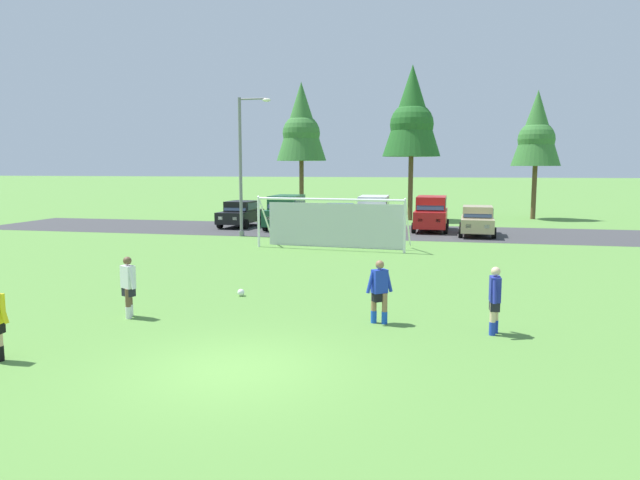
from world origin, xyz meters
TOP-DOWN VIEW (x-y plane):
  - ground_plane at (0.00, 15.00)m, footprint 400.00×400.00m
  - parking_lot_strip at (0.00, 25.26)m, footprint 52.00×8.40m
  - soccer_ball at (-2.13, 6.28)m, footprint 0.22×0.22m
  - soccer_goal at (-1.38, 17.52)m, footprint 7.56×2.59m
  - player_striker_near at (5.23, 3.66)m, footprint 0.26×0.74m
  - player_midfield_center at (-4.15, 3.21)m, footprint 0.65×0.49m
  - player_defender_far at (2.43, 4.03)m, footprint 0.68×0.45m
  - parked_car_slot_far_left at (-9.37, 26.14)m, footprint 2.21×4.29m
  - parked_car_slot_left at (-6.04, 25.55)m, footprint 2.14×4.60m
  - parked_car_slot_center_left at (-2.44, 24.45)m, footprint 2.17×4.27m
  - parked_car_slot_center at (-0.43, 26.02)m, footprint 2.26×4.66m
  - parked_car_slot_center_right at (3.15, 26.31)m, footprint 2.22×4.64m
  - parked_car_slot_right at (5.85, 24.35)m, footprint 2.16×4.27m
  - tree_left_edge at (-7.56, 35.67)m, footprint 4.04×4.04m
  - tree_mid_left at (1.41, 33.49)m, footprint 4.29×4.29m
  - tree_center_back at (10.61, 36.49)m, footprint 3.65×3.65m
  - street_lamp at (-7.34, 21.16)m, footprint 2.00×0.32m

SIDE VIEW (x-z plane):
  - ground_plane at x=0.00m, z-range 0.00..0.00m
  - parking_lot_strip at x=0.00m, z-range 0.00..0.01m
  - soccer_ball at x=-2.13m, z-range 0.00..0.22m
  - player_striker_near at x=5.23m, z-range 0.00..1.64m
  - player_midfield_center at x=-4.15m, z-range 0.00..1.64m
  - player_defender_far at x=2.43m, z-range 0.00..1.64m
  - parked_car_slot_far_left at x=-9.37m, z-range 0.02..1.74m
  - parked_car_slot_center_left at x=-2.44m, z-range 0.02..1.74m
  - parked_car_slot_right at x=5.85m, z-range 0.02..1.74m
  - parked_car_slot_left at x=-6.04m, z-range 0.03..2.19m
  - parked_car_slot_center at x=-0.43m, z-range 0.03..2.19m
  - parked_car_slot_center_right at x=3.15m, z-range 0.03..2.19m
  - soccer_goal at x=-1.38m, z-range 0.01..2.58m
  - street_lamp at x=-7.34m, z-range 0.14..8.01m
  - tree_center_back at x=10.61m, z-range 1.82..11.56m
  - tree_left_edge at x=-7.56m, z-range 2.02..12.79m
  - tree_mid_left at x=1.41m, z-range 2.15..13.58m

